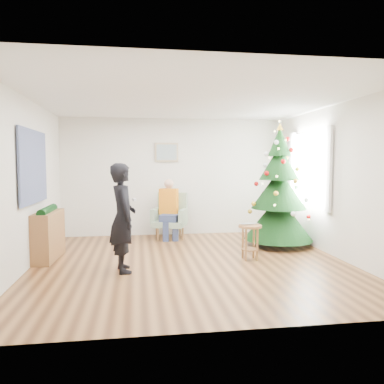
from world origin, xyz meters
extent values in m
plane|color=brown|center=(0.00, 0.00, 0.00)|extent=(5.00, 5.00, 0.00)
plane|color=white|center=(0.00, 0.00, 2.60)|extent=(5.00, 5.00, 0.00)
plane|color=silver|center=(0.00, 2.50, 1.30)|extent=(5.00, 0.00, 5.00)
plane|color=silver|center=(0.00, -2.50, 1.30)|extent=(5.00, 0.00, 5.00)
plane|color=silver|center=(-2.50, 0.00, 1.30)|extent=(0.00, 5.00, 5.00)
plane|color=silver|center=(2.50, 0.00, 1.30)|extent=(0.00, 5.00, 5.00)
cube|color=white|center=(2.47, 1.00, 1.50)|extent=(0.04, 1.30, 1.40)
cube|color=white|center=(2.44, 0.25, 1.50)|extent=(0.05, 0.25, 1.50)
cube|color=white|center=(2.44, 1.75, 1.50)|extent=(0.05, 0.25, 1.50)
cylinder|color=#3F2816|center=(1.85, 1.00, 0.15)|extent=(0.10, 0.10, 0.30)
cone|color=black|center=(1.85, 1.00, 0.56)|extent=(1.31, 1.31, 0.86)
cone|color=black|center=(1.85, 1.00, 1.11)|extent=(1.05, 1.05, 0.76)
cone|color=black|center=(1.85, 1.00, 1.62)|extent=(0.77, 0.77, 0.66)
cone|color=black|center=(1.85, 1.00, 2.02)|extent=(0.44, 0.44, 0.56)
cone|color=gold|center=(1.85, 1.00, 2.30)|extent=(0.14, 0.14, 0.14)
cylinder|color=brown|center=(1.00, 0.06, 0.56)|extent=(0.39, 0.39, 0.04)
cylinder|color=brown|center=(1.00, 0.06, 0.17)|extent=(0.29, 0.29, 0.02)
imported|color=silver|center=(1.00, 0.06, 0.59)|extent=(0.35, 0.26, 0.03)
cube|color=gray|center=(-0.18, 2.00, 0.33)|extent=(0.81, 0.79, 0.12)
cube|color=gray|center=(-0.09, 2.26, 0.67)|extent=(0.64, 0.33, 0.60)
cube|color=gray|center=(-0.47, 2.11, 0.49)|extent=(0.26, 0.51, 0.30)
cube|color=gray|center=(0.10, 1.89, 0.49)|extent=(0.26, 0.51, 0.30)
cube|color=navy|center=(-0.18, 1.93, 0.46)|extent=(0.48, 0.49, 0.14)
cube|color=orange|center=(-0.18, 2.13, 0.79)|extent=(0.43, 0.33, 0.55)
sphere|color=tan|center=(-0.18, 2.11, 1.17)|extent=(0.20, 0.20, 0.20)
imported|color=black|center=(-1.07, -0.33, 0.80)|extent=(0.49, 0.65, 1.61)
cube|color=white|center=(-0.90, -0.36, 1.07)|extent=(0.06, 0.13, 0.04)
cube|color=brown|center=(-2.33, 0.57, 0.40)|extent=(0.36, 1.02, 0.80)
cylinder|color=black|center=(-2.33, 0.57, 0.82)|extent=(0.14, 0.90, 0.14)
cube|color=black|center=(-2.46, 0.30, 1.55)|extent=(0.03, 1.50, 1.15)
cube|color=tan|center=(-0.20, 2.47, 1.85)|extent=(0.52, 0.03, 0.42)
cube|color=gray|center=(-0.20, 2.45, 1.85)|extent=(0.44, 0.02, 0.34)
camera|label=1|loc=(-0.85, -5.88, 1.59)|focal=35.00mm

